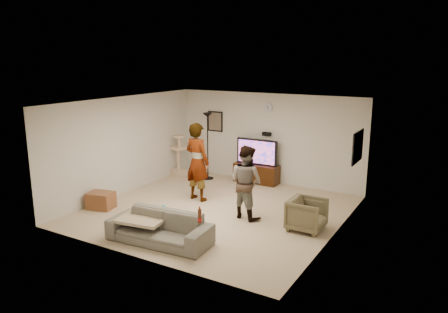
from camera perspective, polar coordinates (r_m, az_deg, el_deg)
The scene contains 24 objects.
floor at distance 9.99m, azimuth -1.01°, elevation -7.22°, with size 5.50×5.50×0.02m, color tan.
ceiling at distance 9.41m, azimuth -1.07°, elevation 7.32°, with size 5.50×5.50×0.02m, color silver.
wall_back at distance 12.00m, azimuth 5.82°, elevation 2.44°, with size 5.50×0.04×2.50m, color silver.
wall_front at distance 7.50m, azimuth -12.08°, elevation -4.32°, with size 5.50×0.04×2.50m, color silver.
wall_left at distance 11.27m, azimuth -13.07°, elevation 1.46°, with size 0.04×5.50×2.50m, color silver.
wall_right at distance 8.56m, azimuth 14.89°, elevation -2.29°, with size 0.04×5.50×2.50m, color silver.
wall_clock at distance 11.85m, azimuth 5.85°, elevation 6.46°, with size 0.26×0.26×0.04m, color white.
wall_speaker at distance 11.93m, azimuth 5.71°, elevation 3.01°, with size 0.25×0.10×0.10m, color black.
picture_back at distance 12.72m, azimuth -1.18°, elevation 4.70°, with size 0.42×0.03×0.52m, color #64574A.
picture_right at distance 10.02m, azimuth 17.36°, elevation 1.24°, with size 0.03×0.78×0.62m, color #FCB571.
tv_stand at distance 12.09m, azimuth 4.35°, elevation -2.24°, with size 1.27×0.45×0.53m, color black.
console_box at distance 11.85m, azimuth 3.13°, elevation -3.70°, with size 0.40×0.30×0.07m, color silver.
tv at distance 11.94m, azimuth 4.40°, elevation 0.63°, with size 1.20×0.08×0.71m, color black.
tv_screen at distance 11.90m, azimuth 4.30°, elevation 0.59°, with size 1.11×0.01×0.63m, color #EE5550.
floor_lamp at distance 12.27m, azimuth -2.19°, elevation 1.35°, with size 0.32×0.32×1.92m, color black.
cat_tree at distance 12.75m, azimuth -6.08°, elevation 0.18°, with size 0.40×0.40×1.24m, color #CCB08F.
person_left at distance 10.46m, azimuth -3.58°, elevation -0.71°, with size 0.70×0.46×1.93m, color gray.
person_right at distance 9.33m, azimuth 2.96°, elevation -3.40°, with size 0.79×0.61×1.62m, color navy.
sofa at distance 8.33m, azimuth -8.60°, elevation -9.36°, with size 2.01×0.79×0.59m, color #615E54.
throw_blanket at distance 8.54m, azimuth -10.76°, elevation -8.14°, with size 0.90×0.70×0.06m, color #CAB48F.
beer_bottle at distance 7.67m, azimuth -3.26°, elevation -7.90°, with size 0.06×0.06×0.25m, color #4A1F0C.
armchair at distance 8.95m, azimuth 10.97°, elevation -7.60°, with size 0.70×0.72×0.66m, color brown.
side_table at distance 10.44m, azimuth -16.08°, elevation -5.64°, with size 0.58×0.44×0.39m, color brown.
toy_ball at distance 10.18m, azimuth -8.08°, elevation -6.63°, with size 0.09×0.09×0.09m, color #0982AC.
Camera 1 is at (4.88, -7.99, 3.46)m, focal length 34.33 mm.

